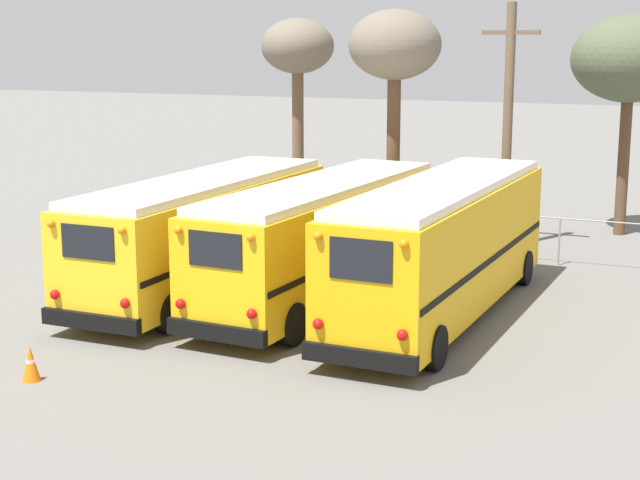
# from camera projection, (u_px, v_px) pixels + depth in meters

# --- Properties ---
(ground_plane) EXTENTS (160.00, 160.00, 0.00)m
(ground_plane) POSITION_uv_depth(u_px,v_px,m) (328.00, 296.00, 25.38)
(ground_plane) COLOR #66635E
(school_bus_0) EXTENTS (2.61, 10.09, 3.02)m
(school_bus_0) POSITION_uv_depth(u_px,v_px,m) (205.00, 230.00, 25.62)
(school_bus_0) COLOR yellow
(school_bus_0) RESTS_ON ground
(school_bus_1) EXTENTS (2.88, 10.29, 3.04)m
(school_bus_1) POSITION_uv_depth(u_px,v_px,m) (323.00, 236.00, 24.72)
(school_bus_1) COLOR yellow
(school_bus_1) RESTS_ON ground
(school_bus_2) EXTENTS (2.63, 10.51, 3.25)m
(school_bus_2) POSITION_uv_depth(u_px,v_px,m) (443.00, 244.00, 23.28)
(school_bus_2) COLOR #EAAA0F
(school_bus_2) RESTS_ON ground
(utility_pole) EXTENTS (1.80, 0.30, 7.66)m
(utility_pole) POSITION_uv_depth(u_px,v_px,m) (508.00, 123.00, 30.57)
(utility_pole) COLOR brown
(utility_pole) RESTS_ON ground
(bare_tree_0) EXTENTS (2.52, 2.52, 7.26)m
(bare_tree_0) POSITION_uv_depth(u_px,v_px,m) (298.00, 53.00, 33.70)
(bare_tree_0) COLOR brown
(bare_tree_0) RESTS_ON ground
(bare_tree_1) EXTENTS (2.84, 2.84, 7.44)m
(bare_tree_1) POSITION_uv_depth(u_px,v_px,m) (395.00, 51.00, 29.86)
(bare_tree_1) COLOR brown
(bare_tree_1) RESTS_ON ground
(bare_tree_2) EXTENTS (3.84, 3.84, 7.35)m
(bare_tree_2) POSITION_uv_depth(u_px,v_px,m) (630.00, 60.00, 32.28)
(bare_tree_2) COLOR brown
(bare_tree_2) RESTS_ON ground
(fence_line) EXTENTS (14.46, 0.06, 1.42)m
(fence_line) POSITION_uv_depth(u_px,v_px,m) (404.00, 221.00, 30.60)
(fence_line) COLOR #939399
(fence_line) RESTS_ON ground
(traffic_cone) EXTENTS (0.36, 0.36, 0.71)m
(traffic_cone) POSITION_uv_depth(u_px,v_px,m) (31.00, 363.00, 19.05)
(traffic_cone) COLOR orange
(traffic_cone) RESTS_ON ground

